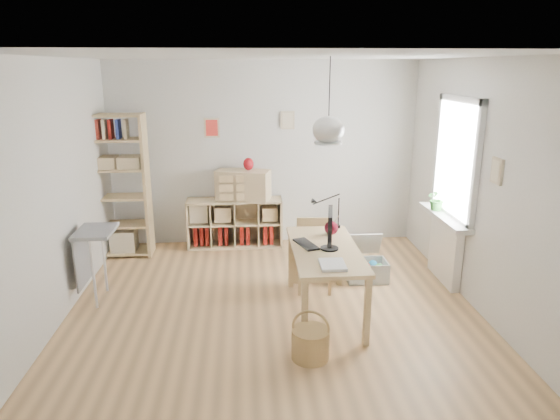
{
  "coord_description": "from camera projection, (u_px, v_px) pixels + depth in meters",
  "views": [
    {
      "loc": [
        -0.29,
        -5.07,
        2.61
      ],
      "look_at": [
        0.1,
        0.3,
        1.05
      ],
      "focal_mm": 32.0,
      "sensor_mm": 36.0,
      "label": 1
    }
  ],
  "objects": [
    {
      "name": "ground",
      "position": [
        273.0,
        307.0,
        5.6
      ],
      "size": [
        4.5,
        4.5,
        0.0
      ],
      "primitive_type": "plane",
      "color": "tan",
      "rests_on": "ground"
    },
    {
      "name": "room_shell",
      "position": [
        328.0,
        130.0,
        4.94
      ],
      "size": [
        4.5,
        4.5,
        4.5
      ],
      "color": "silver",
      "rests_on": "ground"
    },
    {
      "name": "window_unit",
      "position": [
        457.0,
        159.0,
        5.9
      ],
      "size": [
        0.07,
        1.16,
        1.46
      ],
      "color": "white",
      "rests_on": "ground"
    },
    {
      "name": "radiator",
      "position": [
        445.0,
        250.0,
        6.22
      ],
      "size": [
        0.1,
        0.8,
        0.8
      ],
      "primitive_type": "cube",
      "color": "white",
      "rests_on": "ground"
    },
    {
      "name": "windowsill",
      "position": [
        444.0,
        217.0,
        6.1
      ],
      "size": [
        0.22,
        1.2,
        0.06
      ],
      "primitive_type": "cube",
      "color": "white",
      "rests_on": "radiator"
    },
    {
      "name": "desk",
      "position": [
        325.0,
        256.0,
        5.32
      ],
      "size": [
        0.7,
        1.5,
        0.75
      ],
      "color": "tan",
      "rests_on": "ground"
    },
    {
      "name": "cube_shelf",
      "position": [
        234.0,
        226.0,
        7.48
      ],
      "size": [
        1.4,
        0.38,
        0.72
      ],
      "color": "beige",
      "rests_on": "ground"
    },
    {
      "name": "tall_bookshelf",
      "position": [
        118.0,
        180.0,
        6.89
      ],
      "size": [
        0.8,
        0.38,
        2.0
      ],
      "color": "tan",
      "rests_on": "ground"
    },
    {
      "name": "side_table",
      "position": [
        91.0,
        245.0,
        5.61
      ],
      "size": [
        0.4,
        0.55,
        0.85
      ],
      "color": "#9B9B9E",
      "rests_on": "ground"
    },
    {
      "name": "chair",
      "position": [
        314.0,
        250.0,
        5.99
      ],
      "size": [
        0.44,
        0.44,
        0.85
      ],
      "rotation": [
        0.0,
        0.0,
        -0.08
      ],
      "color": "#9B9B9E",
      "rests_on": "ground"
    },
    {
      "name": "wicker_basket",
      "position": [
        310.0,
        343.0,
        4.59
      ],
      "size": [
        0.35,
        0.35,
        0.49
      ],
      "rotation": [
        0.0,
        0.0,
        -0.31
      ],
      "color": "olive",
      "rests_on": "ground"
    },
    {
      "name": "storage_chest",
      "position": [
        366.0,
        266.0,
        6.32
      ],
      "size": [
        0.5,
        0.57,
        0.53
      ],
      "rotation": [
        0.0,
        0.0,
        -0.0
      ],
      "color": "silver",
      "rests_on": "ground"
    },
    {
      "name": "monitor",
      "position": [
        330.0,
        228.0,
        5.19
      ],
      "size": [
        0.19,
        0.48,
        0.42
      ],
      "rotation": [
        0.0,
        0.0,
        -0.18
      ],
      "color": "black",
      "rests_on": "desk"
    },
    {
      "name": "keyboard",
      "position": [
        306.0,
        244.0,
        5.38
      ],
      "size": [
        0.26,
        0.41,
        0.02
      ],
      "primitive_type": "cube",
      "rotation": [
        0.0,
        0.0,
        0.33
      ],
      "color": "black",
      "rests_on": "desk"
    },
    {
      "name": "task_lamp",
      "position": [
        324.0,
        208.0,
        5.82
      ],
      "size": [
        0.37,
        0.14,
        0.39
      ],
      "color": "black",
      "rests_on": "desk"
    },
    {
      "name": "yarn_ball",
      "position": [
        331.0,
        228.0,
        5.69
      ],
      "size": [
        0.16,
        0.16,
        0.16
      ],
      "primitive_type": "sphere",
      "color": "#4B0A12",
      "rests_on": "desk"
    },
    {
      "name": "paper_tray",
      "position": [
        333.0,
        265.0,
        4.8
      ],
      "size": [
        0.25,
        0.3,
        0.03
      ],
      "primitive_type": "cube",
      "rotation": [
        0.0,
        0.0,
        -0.01
      ],
      "color": "white",
      "rests_on": "desk"
    },
    {
      "name": "drawer_chest",
      "position": [
        243.0,
        185.0,
        7.28
      ],
      "size": [
        0.83,
        0.56,
        0.44
      ],
      "primitive_type": "cube",
      "rotation": [
        0.0,
        0.0,
        -0.29
      ],
      "color": "beige",
      "rests_on": "cube_shelf"
    },
    {
      "name": "red_vase",
      "position": [
        248.0,
        164.0,
        7.2
      ],
      "size": [
        0.15,
        0.15,
        0.18
      ],
      "primitive_type": "ellipsoid",
      "color": "maroon",
      "rests_on": "drawer_chest"
    },
    {
      "name": "potted_plant",
      "position": [
        438.0,
        199.0,
        6.25
      ],
      "size": [
        0.27,
        0.24,
        0.29
      ],
      "primitive_type": "imported",
      "rotation": [
        0.0,
        0.0,
        -0.05
      ],
      "color": "#2D702A",
      "rests_on": "windowsill"
    }
  ]
}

